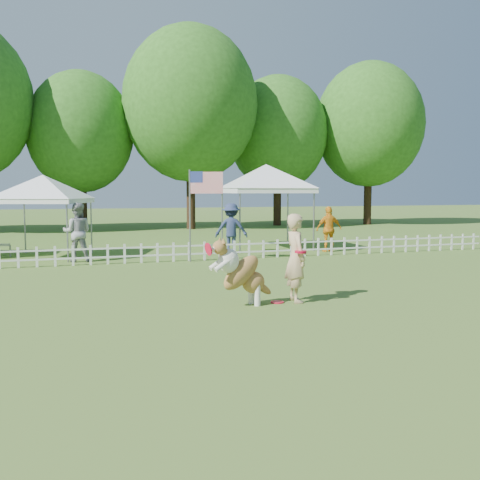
{
  "coord_description": "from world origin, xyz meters",
  "views": [
    {
      "loc": [
        -3.9,
        -9.4,
        2.2
      ],
      "look_at": [
        -0.19,
        2.0,
        1.1
      ],
      "focal_mm": 40.0,
      "sensor_mm": 36.0,
      "label": 1
    }
  ],
  "objects_px": {
    "handler": "(296,258)",
    "dog": "(242,272)",
    "flag_pole": "(190,216)",
    "canopy_tent_right": "(266,207)",
    "frisbee_on_turf": "(277,302)",
    "spectator_c": "(329,229)",
    "spectator_b": "(231,228)",
    "canopy_tent_left": "(44,217)",
    "spectator_a": "(77,232)"
  },
  "relations": [
    {
      "from": "flag_pole",
      "to": "spectator_b",
      "type": "xyz_separation_m",
      "value": [
        1.9,
        1.83,
        -0.54
      ]
    },
    {
      "from": "frisbee_on_turf",
      "to": "dog",
      "type": "bearing_deg",
      "value": -172.84
    },
    {
      "from": "canopy_tent_right",
      "to": "flag_pole",
      "type": "height_order",
      "value": "canopy_tent_right"
    },
    {
      "from": "flag_pole",
      "to": "frisbee_on_turf",
      "type": "bearing_deg",
      "value": -64.96
    },
    {
      "from": "dog",
      "to": "canopy_tent_right",
      "type": "height_order",
      "value": "canopy_tent_right"
    },
    {
      "from": "spectator_c",
      "to": "canopy_tent_right",
      "type": "bearing_deg",
      "value": -42.12
    },
    {
      "from": "dog",
      "to": "spectator_b",
      "type": "bearing_deg",
      "value": 61.97
    },
    {
      "from": "canopy_tent_left",
      "to": "spectator_c",
      "type": "distance_m",
      "value": 9.86
    },
    {
      "from": "canopy_tent_right",
      "to": "spectator_c",
      "type": "xyz_separation_m",
      "value": [
        1.75,
        -1.84,
        -0.75
      ]
    },
    {
      "from": "spectator_c",
      "to": "canopy_tent_left",
      "type": "bearing_deg",
      "value": -4.1
    },
    {
      "from": "frisbee_on_turf",
      "to": "spectator_b",
      "type": "relative_size",
      "value": 0.15
    },
    {
      "from": "spectator_a",
      "to": "spectator_b",
      "type": "height_order",
      "value": "spectator_a"
    },
    {
      "from": "spectator_b",
      "to": "frisbee_on_turf",
      "type": "bearing_deg",
      "value": 98.52
    },
    {
      "from": "dog",
      "to": "flag_pole",
      "type": "xyz_separation_m",
      "value": [
        0.47,
        6.59,
        0.77
      ]
    },
    {
      "from": "frisbee_on_turf",
      "to": "canopy_tent_left",
      "type": "bearing_deg",
      "value": 116.86
    },
    {
      "from": "handler",
      "to": "spectator_c",
      "type": "distance_m",
      "value": 9.06
    },
    {
      "from": "handler",
      "to": "frisbee_on_turf",
      "type": "height_order",
      "value": "handler"
    },
    {
      "from": "handler",
      "to": "flag_pole",
      "type": "height_order",
      "value": "flag_pole"
    },
    {
      "from": "spectator_b",
      "to": "canopy_tent_right",
      "type": "bearing_deg",
      "value": -126.05
    },
    {
      "from": "frisbee_on_turf",
      "to": "flag_pole",
      "type": "xyz_separation_m",
      "value": [
        -0.29,
        6.49,
        1.42
      ]
    },
    {
      "from": "dog",
      "to": "spectator_a",
      "type": "relative_size",
      "value": 0.71
    },
    {
      "from": "frisbee_on_turf",
      "to": "canopy_tent_left",
      "type": "relative_size",
      "value": 0.1
    },
    {
      "from": "handler",
      "to": "spectator_c",
      "type": "relative_size",
      "value": 1.07
    },
    {
      "from": "canopy_tent_left",
      "to": "canopy_tent_right",
      "type": "relative_size",
      "value": 0.85
    },
    {
      "from": "canopy_tent_right",
      "to": "spectator_b",
      "type": "distance_m",
      "value": 2.24
    },
    {
      "from": "canopy_tent_right",
      "to": "flag_pole",
      "type": "distance_m",
      "value": 4.76
    },
    {
      "from": "handler",
      "to": "canopy_tent_left",
      "type": "bearing_deg",
      "value": 31.98
    },
    {
      "from": "canopy_tent_right",
      "to": "spectator_a",
      "type": "bearing_deg",
      "value": -161.94
    },
    {
      "from": "canopy_tent_left",
      "to": "spectator_a",
      "type": "height_order",
      "value": "canopy_tent_left"
    },
    {
      "from": "frisbee_on_turf",
      "to": "canopy_tent_right",
      "type": "xyz_separation_m",
      "value": [
        3.37,
        9.53,
        1.56
      ]
    },
    {
      "from": "handler",
      "to": "frisbee_on_turf",
      "type": "relative_size",
      "value": 6.66
    },
    {
      "from": "frisbee_on_turf",
      "to": "spectator_b",
      "type": "xyz_separation_m",
      "value": [
        1.61,
        8.32,
        0.87
      ]
    },
    {
      "from": "canopy_tent_left",
      "to": "spectator_a",
      "type": "bearing_deg",
      "value": -34.9
    },
    {
      "from": "dog",
      "to": "frisbee_on_turf",
      "type": "xyz_separation_m",
      "value": [
        0.76,
        0.1,
        -0.64
      ]
    },
    {
      "from": "canopy_tent_left",
      "to": "canopy_tent_right",
      "type": "bearing_deg",
      "value": 22.93
    },
    {
      "from": "dog",
      "to": "spectator_c",
      "type": "xyz_separation_m",
      "value": [
        5.89,
        7.79,
        0.17
      ]
    },
    {
      "from": "handler",
      "to": "dog",
      "type": "distance_m",
      "value": 1.17
    },
    {
      "from": "frisbee_on_turf",
      "to": "canopy_tent_right",
      "type": "bearing_deg",
      "value": 70.51
    },
    {
      "from": "handler",
      "to": "spectator_b",
      "type": "bearing_deg",
      "value": -5.08
    },
    {
      "from": "frisbee_on_turf",
      "to": "canopy_tent_right",
      "type": "distance_m",
      "value": 10.23
    },
    {
      "from": "canopy_tent_right",
      "to": "spectator_a",
      "type": "relative_size",
      "value": 1.71
    },
    {
      "from": "handler",
      "to": "dog",
      "type": "relative_size",
      "value": 1.34
    },
    {
      "from": "spectator_c",
      "to": "dog",
      "type": "bearing_deg",
      "value": 57.12
    },
    {
      "from": "flag_pole",
      "to": "canopy_tent_left",
      "type": "bearing_deg",
      "value": 171.23
    },
    {
      "from": "spectator_a",
      "to": "spectator_c",
      "type": "relative_size",
      "value": 1.12
    },
    {
      "from": "flag_pole",
      "to": "spectator_a",
      "type": "distance_m",
      "value": 3.56
    },
    {
      "from": "spectator_a",
      "to": "spectator_c",
      "type": "xyz_separation_m",
      "value": [
        8.73,
        0.01,
        -0.1
      ]
    },
    {
      "from": "canopy_tent_left",
      "to": "frisbee_on_turf",
      "type": "bearing_deg",
      "value": -43.16
    },
    {
      "from": "canopy_tent_left",
      "to": "spectator_b",
      "type": "height_order",
      "value": "canopy_tent_left"
    },
    {
      "from": "flag_pole",
      "to": "canopy_tent_right",
      "type": "bearing_deg",
      "value": 62.17
    }
  ]
}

